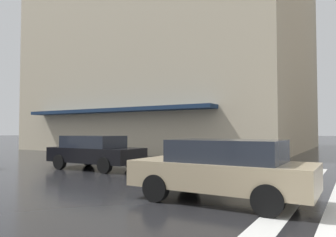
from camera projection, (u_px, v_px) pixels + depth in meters
The scene contains 3 objects.
haussmann_block_mid at pixel (182, 51), 30.61m from camera, with size 20.91×21.78×19.18m.
car_champagne at pixel (223, 168), 7.24m from camera, with size 1.85×4.10×1.41m.
car_black at pixel (95, 151), 13.33m from camera, with size 1.85×4.10×1.41m.
Camera 1 is at (-4.39, 1.43, 1.61)m, focal length 33.73 mm.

